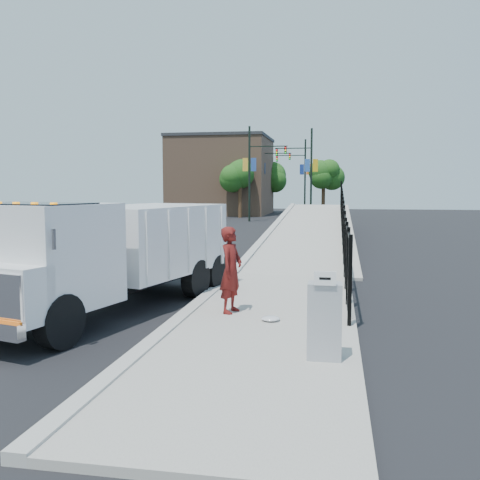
# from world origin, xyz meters

# --- Properties ---
(ground) EXTENTS (120.00, 120.00, 0.00)m
(ground) POSITION_xyz_m (0.00, 0.00, 0.00)
(ground) COLOR black
(ground) RESTS_ON ground
(sidewalk) EXTENTS (3.55, 12.00, 0.12)m
(sidewalk) POSITION_xyz_m (1.93, -2.00, 0.06)
(sidewalk) COLOR #9E998E
(sidewalk) RESTS_ON ground
(curb) EXTENTS (0.30, 12.00, 0.16)m
(curb) POSITION_xyz_m (0.00, -2.00, 0.08)
(curb) COLOR #ADAAA3
(curb) RESTS_ON ground
(ramp) EXTENTS (3.95, 24.06, 3.19)m
(ramp) POSITION_xyz_m (2.12, 16.00, 0.00)
(ramp) COLOR #9E998E
(ramp) RESTS_ON ground
(iron_fence) EXTENTS (0.10, 28.00, 1.80)m
(iron_fence) POSITION_xyz_m (3.55, 12.00, 0.90)
(iron_fence) COLOR black
(iron_fence) RESTS_ON ground
(truck) EXTENTS (4.27, 8.05, 2.63)m
(truck) POSITION_xyz_m (-1.96, -1.30, 1.48)
(truck) COLOR black
(truck) RESTS_ON ground
(worker) EXTENTS (0.61, 0.79, 1.92)m
(worker) POSITION_xyz_m (0.98, -1.30, 1.08)
(worker) COLOR #5B1311
(worker) RESTS_ON sidewalk
(utility_cabinet) EXTENTS (0.55, 0.40, 1.25)m
(utility_cabinet) POSITION_xyz_m (3.10, -4.19, 0.75)
(utility_cabinet) COLOR gray
(utility_cabinet) RESTS_ON sidewalk
(arrow_sign) EXTENTS (0.35, 0.04, 0.22)m
(arrow_sign) POSITION_xyz_m (3.10, -4.41, 1.48)
(arrow_sign) COLOR white
(arrow_sign) RESTS_ON utility_cabinet
(debris) EXTENTS (0.39, 0.39, 0.10)m
(debris) POSITION_xyz_m (1.94, -1.90, 0.17)
(debris) COLOR silver
(debris) RESTS_ON sidewalk
(light_pole_0) EXTENTS (3.77, 0.22, 8.00)m
(light_pole_0) POSITION_xyz_m (-3.73, 32.01, 4.36)
(light_pole_0) COLOR black
(light_pole_0) RESTS_ON ground
(light_pole_1) EXTENTS (3.78, 0.22, 8.00)m
(light_pole_1) POSITION_xyz_m (0.72, 34.62, 4.36)
(light_pole_1) COLOR black
(light_pole_1) RESTS_ON ground
(light_pole_2) EXTENTS (3.77, 0.22, 8.00)m
(light_pole_2) POSITION_xyz_m (-4.20, 41.42, 4.36)
(light_pole_2) COLOR black
(light_pole_2) RESTS_ON ground
(light_pole_3) EXTENTS (3.78, 0.22, 8.00)m
(light_pole_3) POSITION_xyz_m (-0.44, 45.30, 4.36)
(light_pole_3) COLOR black
(light_pole_3) RESTS_ON ground
(tree_0) EXTENTS (2.81, 2.81, 5.40)m
(tree_0) POSITION_xyz_m (-5.83, 37.54, 3.96)
(tree_0) COLOR #382314
(tree_0) RESTS_ON ground
(tree_1) EXTENTS (2.23, 2.23, 5.12)m
(tree_1) POSITION_xyz_m (1.99, 38.91, 3.91)
(tree_1) COLOR #382314
(tree_1) RESTS_ON ground
(tree_2) EXTENTS (3.24, 3.24, 5.62)m
(tree_2) POSITION_xyz_m (-4.14, 49.00, 3.97)
(tree_2) COLOR #382314
(tree_2) RESTS_ON ground
(building) EXTENTS (10.00, 10.00, 8.00)m
(building) POSITION_xyz_m (-9.00, 44.00, 4.00)
(building) COLOR #8C664C
(building) RESTS_ON ground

